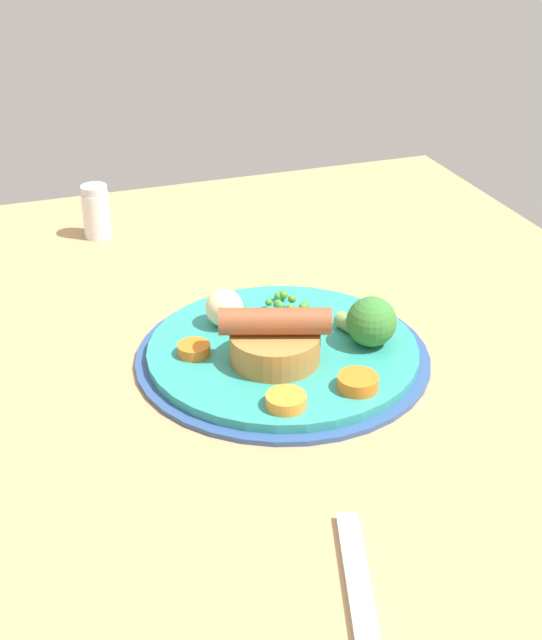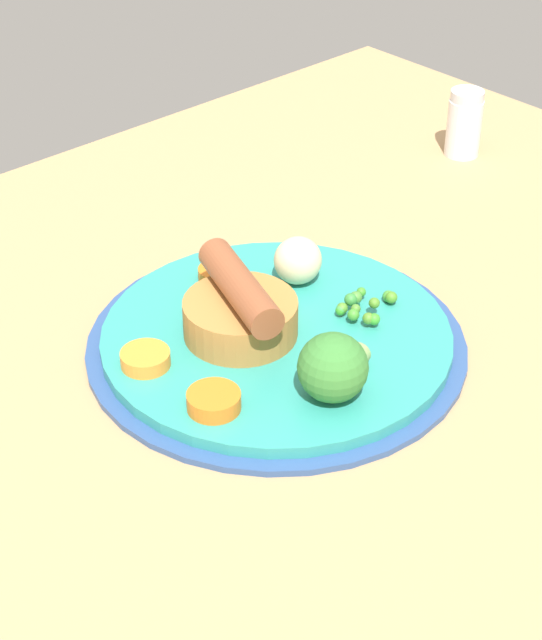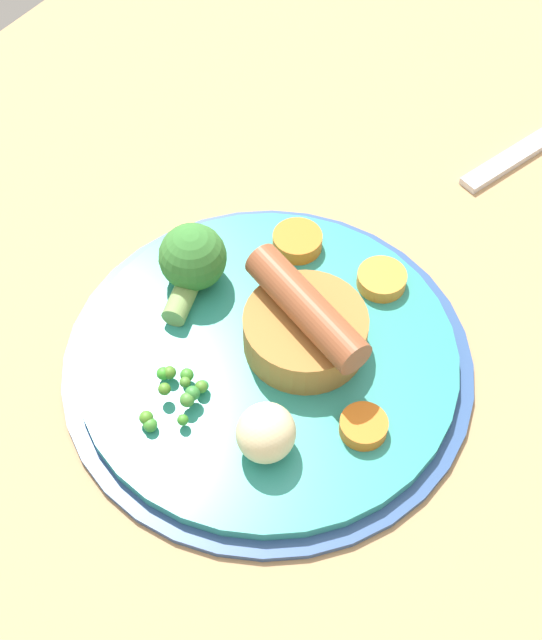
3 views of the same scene
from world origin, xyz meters
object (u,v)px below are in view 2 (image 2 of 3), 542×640
(potato_chunk_0, at_px, (298,260))
(carrot_slice_3, at_px, (214,401))
(sausage_pudding, at_px, (240,310))
(broccoli_floret_near, at_px, (334,367))
(dinner_plate, at_px, (276,341))
(salt_shaker, at_px, (464,123))
(pea_pile, at_px, (362,305))
(carrot_slice_2, at_px, (145,359))
(carrot_slice_0, at_px, (218,274))

(potato_chunk_0, bearing_deg, carrot_slice_3, -152.72)
(sausage_pudding, distance_m, carrot_slice_3, 0.09)
(broccoli_floret_near, height_order, carrot_slice_3, broccoli_floret_near)
(dinner_plate, xyz_separation_m, sausage_pudding, (-0.02, 0.02, 0.03))
(potato_chunk_0, distance_m, salt_shaker, 0.30)
(pea_pile, distance_m, broccoli_floret_near, 0.10)
(broccoli_floret_near, height_order, carrot_slice_2, broccoli_floret_near)
(sausage_pudding, distance_m, salt_shaker, 0.39)
(carrot_slice_2, bearing_deg, broccoli_floret_near, -56.36)
(salt_shaker, bearing_deg, carrot_slice_0, -174.48)
(sausage_pudding, relative_size, carrot_slice_0, 3.40)
(dinner_plate, height_order, carrot_slice_0, carrot_slice_0)
(carrot_slice_3, relative_size, salt_shaker, 0.55)
(sausage_pudding, distance_m, carrot_slice_2, 0.08)
(carrot_slice_2, height_order, carrot_slice_3, carrot_slice_3)
(carrot_slice_0, bearing_deg, salt_shaker, 5.52)
(broccoli_floret_near, distance_m, carrot_slice_2, 0.13)
(potato_chunk_0, bearing_deg, salt_shaker, 14.50)
(pea_pile, height_order, carrot_slice_2, pea_pile)
(carrot_slice_0, bearing_deg, sausage_pudding, -117.18)
(carrot_slice_0, bearing_deg, carrot_slice_2, -154.66)
(carrot_slice_0, relative_size, carrot_slice_3, 0.85)
(carrot_slice_2, bearing_deg, dinner_plate, -18.42)
(broccoli_floret_near, xyz_separation_m, carrot_slice_3, (-0.07, 0.04, -0.02))
(pea_pile, bearing_deg, sausage_pudding, 153.68)
(sausage_pudding, relative_size, broccoli_floret_near, 1.53)
(broccoli_floret_near, xyz_separation_m, carrot_slice_0, (0.03, 0.16, -0.02))
(pea_pile, distance_m, potato_chunk_0, 0.07)
(broccoli_floret_near, distance_m, carrot_slice_0, 0.17)
(carrot_slice_0, relative_size, carrot_slice_2, 0.88)
(sausage_pudding, xyz_separation_m, carrot_slice_3, (-0.07, -0.05, -0.01))
(sausage_pudding, xyz_separation_m, broccoli_floret_near, (0.00, -0.09, 0.00))
(dinner_plate, relative_size, carrot_slice_3, 7.71)
(pea_pile, relative_size, carrot_slice_3, 1.39)
(potato_chunk_0, relative_size, carrot_slice_3, 1.05)
(pea_pile, xyz_separation_m, salt_shaker, (0.29, 0.14, 0.01))
(dinner_plate, xyz_separation_m, carrot_slice_2, (-0.09, 0.03, 0.01))
(dinner_plate, distance_m, potato_chunk_0, 0.08)
(pea_pile, bearing_deg, salt_shaker, 26.06)
(pea_pile, bearing_deg, broccoli_floret_near, -147.53)
(broccoli_floret_near, relative_size, potato_chunk_0, 1.79)
(potato_chunk_0, height_order, salt_shaker, salt_shaker)
(potato_chunk_0, bearing_deg, sausage_pudding, -163.09)
(potato_chunk_0, xyz_separation_m, carrot_slice_0, (-0.05, 0.04, -0.01))
(carrot_slice_0, xyz_separation_m, carrot_slice_3, (-0.10, -0.12, 0.00))
(broccoli_floret_near, distance_m, carrot_slice_3, 0.08)
(dinner_plate, xyz_separation_m, pea_pile, (0.06, -0.03, 0.02))
(dinner_plate, height_order, salt_shaker, salt_shaker)
(sausage_pudding, xyz_separation_m, potato_chunk_0, (0.08, 0.02, -0.00))
(pea_pile, xyz_separation_m, carrot_slice_3, (-0.15, -0.01, -0.00))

